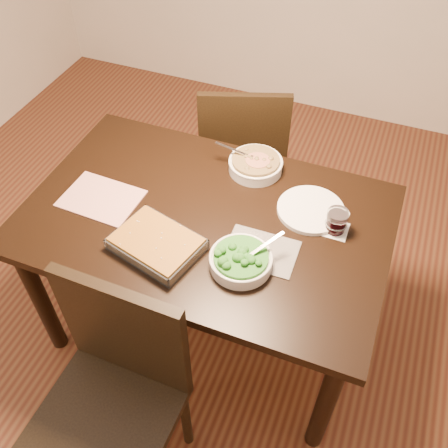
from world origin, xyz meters
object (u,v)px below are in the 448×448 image
(stew_bowl, at_px, (256,164))
(baking_dish, at_px, (157,244))
(wine_tumbler, at_px, (337,221))
(dinner_plate, at_px, (311,210))
(table, at_px, (206,232))
(chair_near, at_px, (114,389))
(broccoli_bowl, at_px, (241,260))
(chair_far, at_px, (243,150))

(stew_bowl, distance_m, baking_dish, 0.57)
(wine_tumbler, relative_size, dinner_plate, 0.35)
(table, relative_size, chair_near, 1.47)
(broccoli_bowl, height_order, chair_near, chair_near)
(wine_tumbler, bearing_deg, chair_near, -124.75)
(chair_far, bearing_deg, broccoli_bowl, 89.53)
(chair_near, bearing_deg, wine_tumbler, 56.30)
(baking_dish, bearing_deg, table, 80.44)
(stew_bowl, height_order, wine_tumbler, wine_tumbler)
(baking_dish, relative_size, chair_far, 0.39)
(wine_tumbler, xyz_separation_m, chair_near, (-0.54, -0.77, -0.27))
(dinner_plate, bearing_deg, chair_near, -117.16)
(table, bearing_deg, broccoli_bowl, -40.61)
(table, relative_size, broccoli_bowl, 6.14)
(table, bearing_deg, dinner_plate, 24.57)
(wine_tumbler, distance_m, dinner_plate, 0.13)
(stew_bowl, xyz_separation_m, dinner_plate, (0.28, -0.15, -0.02))
(broccoli_bowl, distance_m, chair_near, 0.61)
(broccoli_bowl, height_order, baking_dish, broccoli_bowl)
(table, distance_m, chair_far, 0.73)
(dinner_plate, height_order, chair_far, chair_far)
(wine_tumbler, height_order, chair_far, chair_far)
(baking_dish, bearing_deg, broccoli_bowl, 21.70)
(broccoli_bowl, relative_size, wine_tumbler, 2.52)
(broccoli_bowl, bearing_deg, chair_near, -118.81)
(dinner_plate, relative_size, chair_far, 0.28)
(baking_dish, height_order, dinner_plate, baking_dish)
(stew_bowl, xyz_separation_m, wine_tumbler, (0.39, -0.21, 0.02))
(table, bearing_deg, chair_near, -95.03)
(dinner_plate, bearing_deg, table, -155.43)
(table, xyz_separation_m, chair_near, (-0.06, -0.67, -0.12))
(stew_bowl, bearing_deg, table, -105.83)
(table, relative_size, stew_bowl, 5.54)
(table, height_order, broccoli_bowl, broccoli_bowl)
(stew_bowl, distance_m, chair_near, 1.03)
(table, distance_m, broccoli_bowl, 0.30)
(table, xyz_separation_m, stew_bowl, (0.09, 0.32, 0.13))
(broccoli_bowl, xyz_separation_m, chair_far, (-0.31, 0.89, -0.27))
(broccoli_bowl, relative_size, baking_dish, 0.65)
(broccoli_bowl, xyz_separation_m, wine_tumbler, (0.27, 0.29, 0.02))
(stew_bowl, height_order, baking_dish, stew_bowl)
(stew_bowl, relative_size, dinner_plate, 0.97)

